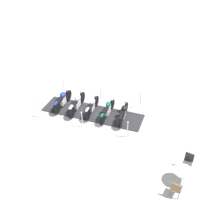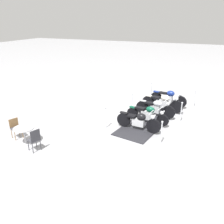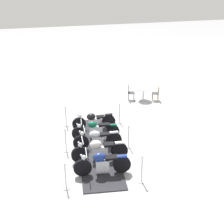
% 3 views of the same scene
% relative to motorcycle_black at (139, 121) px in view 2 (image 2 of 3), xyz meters
% --- Properties ---
extents(ground_plane, '(80.00, 80.00, 0.00)m').
position_rel_motorcycle_black_xyz_m(ground_plane, '(1.93, -0.31, -0.50)').
color(ground_plane, '#B2B2B7').
extents(display_platform, '(6.30, 2.68, 0.04)m').
position_rel_motorcycle_black_xyz_m(display_platform, '(1.93, -0.31, -0.48)').
color(display_platform, '#28282D').
rests_on(display_platform, ground_plane).
extents(motorcycle_black, '(0.63, 2.17, 0.99)m').
position_rel_motorcycle_black_xyz_m(motorcycle_black, '(0.00, 0.00, 0.00)').
color(motorcycle_black, black).
rests_on(motorcycle_black, display_platform).
extents(motorcycle_forest, '(0.71, 2.23, 0.89)m').
position_rel_motorcycle_black_xyz_m(motorcycle_forest, '(0.96, -0.17, -0.02)').
color(motorcycle_forest, black).
rests_on(motorcycle_forest, display_platform).
extents(motorcycle_chrome, '(0.72, 2.15, 1.02)m').
position_rel_motorcycle_black_xyz_m(motorcycle_chrome, '(1.92, -0.34, 0.02)').
color(motorcycle_chrome, black).
rests_on(motorcycle_chrome, display_platform).
extents(motorcycle_cream, '(0.70, 2.35, 1.03)m').
position_rel_motorcycle_black_xyz_m(motorcycle_cream, '(2.89, -0.53, 0.03)').
color(motorcycle_cream, black).
rests_on(motorcycle_cream, display_platform).
extents(motorcycle_navy, '(0.74, 2.19, 1.01)m').
position_rel_motorcycle_black_xyz_m(motorcycle_navy, '(3.85, -0.69, 0.02)').
color(motorcycle_navy, black).
rests_on(motorcycle_navy, display_platform).
extents(stanchion_left_mid, '(0.31, 0.31, 1.07)m').
position_rel_motorcycle_black_xyz_m(stanchion_left_mid, '(2.18, 1.05, -0.14)').
color(stanchion_left_mid, silver).
rests_on(stanchion_left_mid, ground_plane).
extents(stanchion_right_mid, '(0.30, 0.30, 1.10)m').
position_rel_motorcycle_black_xyz_m(stanchion_right_mid, '(1.68, -1.68, -0.12)').
color(stanchion_right_mid, silver).
rests_on(stanchion_right_mid, ground_plane).
extents(stanchion_left_front, '(0.33, 0.33, 1.09)m').
position_rel_motorcycle_black_xyz_m(stanchion_left_front, '(-0.38, 1.52, -0.15)').
color(stanchion_left_front, silver).
rests_on(stanchion_left_front, ground_plane).
extents(stanchion_right_front, '(0.34, 0.34, 1.06)m').
position_rel_motorcycle_black_xyz_m(stanchion_right_front, '(-0.88, -1.21, -0.17)').
color(stanchion_right_front, silver).
rests_on(stanchion_right_front, ground_plane).
extents(stanchion_right_rear, '(0.32, 0.32, 1.06)m').
position_rel_motorcycle_black_xyz_m(stanchion_right_rear, '(4.23, -2.15, -0.15)').
color(stanchion_right_rear, silver).
rests_on(stanchion_right_rear, ground_plane).
extents(stanchion_left_rear, '(0.30, 0.30, 1.10)m').
position_rel_motorcycle_black_xyz_m(stanchion_left_rear, '(4.73, 0.58, -0.11)').
color(stanchion_left_rear, silver).
rests_on(stanchion_left_rear, ground_plane).
extents(cafe_table, '(0.84, 0.84, 0.74)m').
position_rel_motorcycle_black_xyz_m(cafe_table, '(-3.02, 4.03, 0.06)').
color(cafe_table, '#B7B7BC').
rests_on(cafe_table, ground_plane).
extents(cafe_chair_near_table, '(0.52, 0.52, 0.87)m').
position_rel_motorcycle_black_xyz_m(cafe_chair_near_table, '(-2.73, 4.79, 0.01)').
color(cafe_chair_near_table, olive).
rests_on(cafe_chair_near_table, ground_plane).
extents(cafe_chair_across_table, '(0.52, 0.52, 0.95)m').
position_rel_motorcycle_black_xyz_m(cafe_chair_across_table, '(-3.32, 3.26, 0.04)').
color(cafe_chair_across_table, '#2D2D33').
rests_on(cafe_chair_across_table, ground_plane).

